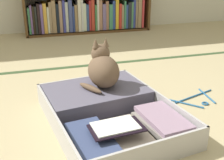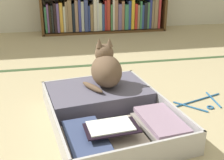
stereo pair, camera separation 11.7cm
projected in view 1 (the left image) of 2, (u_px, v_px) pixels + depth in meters
The scene contains 5 objects.
ground_plane at pixel (119, 128), 1.44m from camera, with size 10.00×10.00×0.00m, color tan.
tatami_border at pixel (82, 66), 2.32m from camera, with size 4.80×0.05×0.00m.
open_suitcase at pixel (106, 109), 1.51m from camera, with size 0.69×0.87×0.12m.
black_cat at pixel (103, 69), 1.61m from camera, with size 0.24×0.25×0.27m.
clothes_hanger at pixel (196, 99), 1.73m from camera, with size 0.37×0.24×0.01m.
Camera 1 is at (-0.39, -1.18, 0.77)m, focal length 45.52 mm.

